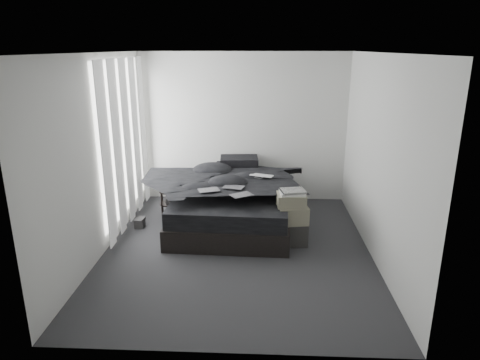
{
  "coord_description": "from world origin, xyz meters",
  "views": [
    {
      "loc": [
        0.29,
        -5.34,
        2.67
      ],
      "look_at": [
        0.0,
        0.8,
        0.75
      ],
      "focal_mm": 32.0,
      "sensor_mm": 36.0,
      "label": 1
    }
  ],
  "objects_px": {
    "bed": "(233,213)",
    "box_lower": "(291,233)",
    "laptop": "(260,172)",
    "side_stand": "(170,197)"
  },
  "relations": [
    {
      "from": "laptop",
      "to": "box_lower",
      "type": "relative_size",
      "value": 0.84
    },
    {
      "from": "laptop",
      "to": "box_lower",
      "type": "xyz_separation_m",
      "value": [
        0.44,
        -0.74,
        -0.67
      ]
    },
    {
      "from": "laptop",
      "to": "side_stand",
      "type": "distance_m",
      "value": 1.61
    },
    {
      "from": "side_stand",
      "to": "bed",
      "type": "bearing_deg",
      "value": -16.37
    },
    {
      "from": "side_stand",
      "to": "box_lower",
      "type": "xyz_separation_m",
      "value": [
        1.93,
        -1.02,
        -0.14
      ]
    },
    {
      "from": "bed",
      "to": "laptop",
      "type": "xyz_separation_m",
      "value": [
        0.42,
        0.04,
        0.68
      ]
    },
    {
      "from": "box_lower",
      "to": "laptop",
      "type": "bearing_deg",
      "value": 120.6
    },
    {
      "from": "bed",
      "to": "side_stand",
      "type": "height_order",
      "value": "side_stand"
    },
    {
      "from": "bed",
      "to": "laptop",
      "type": "height_order",
      "value": "laptop"
    },
    {
      "from": "bed",
      "to": "box_lower",
      "type": "height_order",
      "value": "box_lower"
    }
  ]
}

